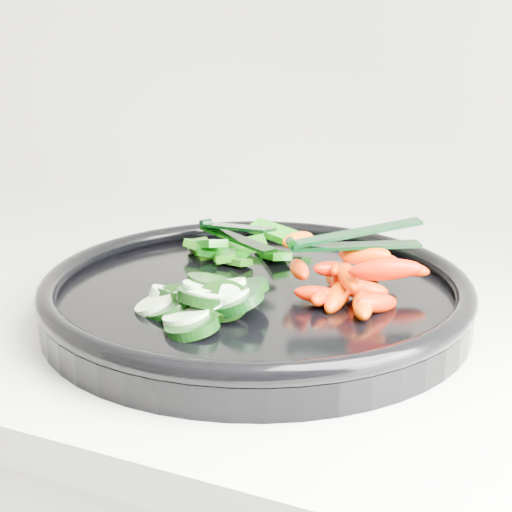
% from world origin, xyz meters
% --- Properties ---
extents(veggie_tray, '(0.44, 0.44, 0.04)m').
position_xyz_m(veggie_tray, '(0.10, 1.63, 0.95)').
color(veggie_tray, black).
rests_on(veggie_tray, counter).
extents(cucumber_pile, '(0.11, 0.13, 0.04)m').
position_xyz_m(cucumber_pile, '(0.08, 1.56, 0.96)').
color(cucumber_pile, black).
rests_on(cucumber_pile, veggie_tray).
extents(carrot_pile, '(0.14, 0.14, 0.06)m').
position_xyz_m(carrot_pile, '(0.18, 1.64, 0.97)').
color(carrot_pile, '#FA6000').
rests_on(carrot_pile, veggie_tray).
extents(pepper_pile, '(0.12, 0.11, 0.04)m').
position_xyz_m(pepper_pile, '(0.04, 1.71, 0.96)').
color(pepper_pile, '#126709').
rests_on(pepper_pile, veggie_tray).
extents(tong_carrot, '(0.11, 0.07, 0.02)m').
position_xyz_m(tong_carrot, '(0.18, 1.65, 1.00)').
color(tong_carrot, black).
rests_on(tong_carrot, carrot_pile).
extents(tong_pepper, '(0.11, 0.07, 0.02)m').
position_xyz_m(tong_pepper, '(0.04, 1.70, 0.98)').
color(tong_pepper, black).
rests_on(tong_pepper, pepper_pile).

